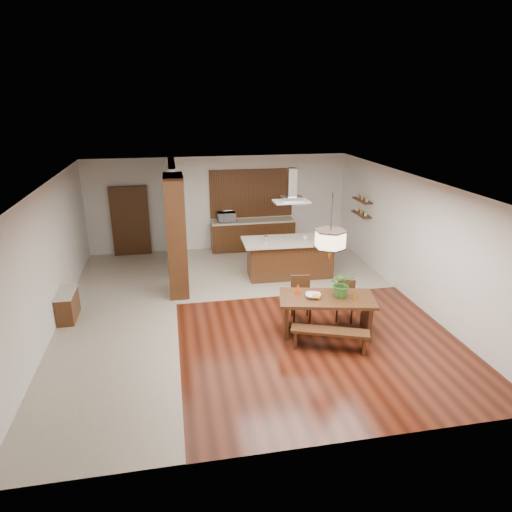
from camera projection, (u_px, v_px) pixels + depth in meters
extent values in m
plane|color=#361209|center=(243.00, 308.00, 10.43)|extent=(9.00, 9.00, 0.00)
cube|color=white|center=(242.00, 182.00, 9.48)|extent=(8.00, 9.00, 0.04)
cube|color=silver|center=(219.00, 204.00, 14.13)|extent=(8.00, 0.04, 2.90)
cube|color=silver|center=(299.00, 357.00, 5.78)|extent=(8.00, 0.04, 2.90)
cube|color=silver|center=(48.00, 260.00, 9.25)|extent=(0.04, 9.00, 2.90)
cube|color=silver|center=(411.00, 238.00, 10.66)|extent=(0.04, 9.00, 2.90)
cube|color=#AFA592|center=(119.00, 318.00, 9.94)|extent=(2.50, 9.00, 0.01)
cube|color=#AFA592|center=(272.00, 267.00, 12.97)|extent=(5.50, 4.00, 0.01)
cube|color=#422110|center=(242.00, 183.00, 9.48)|extent=(8.00, 9.00, 0.02)
cube|color=#311B0D|center=(176.00, 236.00, 10.82)|extent=(0.45, 1.00, 2.90)
cube|color=silver|center=(174.00, 215.00, 12.77)|extent=(0.18, 2.40, 2.90)
cube|color=#311B0D|center=(68.00, 306.00, 9.84)|extent=(0.37, 0.88, 0.63)
cube|color=#311B0D|center=(131.00, 221.00, 13.69)|extent=(1.10, 0.20, 2.10)
cube|color=#311B0D|center=(253.00, 236.00, 14.36)|extent=(2.60, 0.60, 0.90)
cube|color=beige|center=(253.00, 221.00, 14.20)|extent=(2.60, 0.62, 0.05)
cube|color=brown|center=(251.00, 193.00, 14.17)|extent=(2.60, 0.08, 1.50)
cube|color=#311B0D|center=(361.00, 214.00, 13.07)|extent=(0.26, 0.90, 0.04)
cube|color=#311B0D|center=(362.00, 200.00, 12.94)|extent=(0.26, 0.90, 0.04)
cube|color=#311B0D|center=(327.00, 299.00, 9.14)|extent=(2.04, 1.33, 0.06)
cube|color=#311B0D|center=(286.00, 316.00, 9.29)|extent=(0.25, 0.75, 0.72)
cube|color=#311B0D|center=(366.00, 317.00, 9.24)|extent=(0.25, 0.75, 0.72)
imported|color=#336722|center=(342.00, 284.00, 9.07)|extent=(0.55, 0.49, 0.55)
imported|color=beige|center=(313.00, 296.00, 9.10)|extent=(0.37, 0.37, 0.07)
cone|color=#B02A0C|center=(298.00, 289.00, 9.24)|extent=(0.19, 0.19, 0.23)
cylinder|color=gold|center=(354.00, 297.00, 8.98)|extent=(0.10, 0.10, 0.11)
cube|color=#311B0D|center=(290.00, 259.00, 12.15)|extent=(2.22, 0.89, 0.99)
cube|color=beige|center=(291.00, 241.00, 11.93)|extent=(2.56, 1.17, 0.05)
imported|color=white|center=(305.00, 238.00, 11.91)|extent=(0.17, 0.17, 0.10)
imported|color=#B5B6BC|center=(226.00, 217.00, 13.98)|extent=(0.57, 0.41, 0.30)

